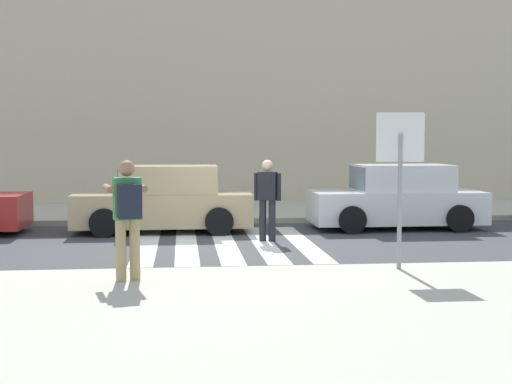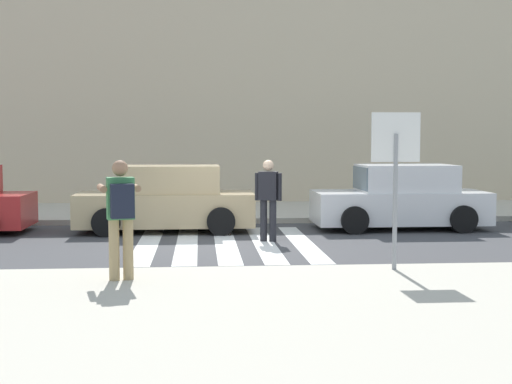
# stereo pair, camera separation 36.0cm
# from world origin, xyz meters

# --- Properties ---
(ground_plane) EXTENTS (120.00, 120.00, 0.00)m
(ground_plane) POSITION_xyz_m (0.00, 0.00, 0.00)
(ground_plane) COLOR #424244
(sidewalk_near) EXTENTS (60.00, 6.00, 0.14)m
(sidewalk_near) POSITION_xyz_m (0.00, -6.20, 0.07)
(sidewalk_near) COLOR beige
(sidewalk_near) RESTS_ON ground
(sidewalk_far) EXTENTS (60.00, 4.80, 0.14)m
(sidewalk_far) POSITION_xyz_m (0.00, 6.00, 0.07)
(sidewalk_far) COLOR beige
(sidewalk_far) RESTS_ON ground
(building_facade_far) EXTENTS (56.00, 4.00, 7.57)m
(building_facade_far) POSITION_xyz_m (0.00, 10.40, 3.79)
(building_facade_far) COLOR beige
(building_facade_far) RESTS_ON ground
(crosswalk_stripe_0) EXTENTS (0.44, 5.20, 0.01)m
(crosswalk_stripe_0) POSITION_xyz_m (-1.60, 0.20, 0.00)
(crosswalk_stripe_0) COLOR silver
(crosswalk_stripe_0) RESTS_ON ground
(crosswalk_stripe_1) EXTENTS (0.44, 5.20, 0.01)m
(crosswalk_stripe_1) POSITION_xyz_m (-0.80, 0.20, 0.00)
(crosswalk_stripe_1) COLOR silver
(crosswalk_stripe_1) RESTS_ON ground
(crosswalk_stripe_2) EXTENTS (0.44, 5.20, 0.01)m
(crosswalk_stripe_2) POSITION_xyz_m (0.00, 0.20, 0.00)
(crosswalk_stripe_2) COLOR silver
(crosswalk_stripe_2) RESTS_ON ground
(crosswalk_stripe_3) EXTENTS (0.44, 5.20, 0.01)m
(crosswalk_stripe_3) POSITION_xyz_m (0.80, 0.20, 0.00)
(crosswalk_stripe_3) COLOR silver
(crosswalk_stripe_3) RESTS_ON ground
(crosswalk_stripe_4) EXTENTS (0.44, 5.20, 0.01)m
(crosswalk_stripe_4) POSITION_xyz_m (1.60, 0.20, 0.00)
(crosswalk_stripe_4) COLOR silver
(crosswalk_stripe_4) RESTS_ON ground
(stop_sign) EXTENTS (0.76, 0.08, 2.43)m
(stop_sign) POSITION_xyz_m (2.48, -3.66, 1.91)
(stop_sign) COLOR gray
(stop_sign) RESTS_ON sidewalk_near
(photographer_with_backpack) EXTENTS (0.69, 0.92, 1.72)m
(photographer_with_backpack) POSITION_xyz_m (-1.65, -4.19, 1.17)
(photographer_with_backpack) COLOR tan
(photographer_with_backpack) RESTS_ON sidewalk_near
(pedestrian_crossing) EXTENTS (0.55, 0.35, 1.72)m
(pedestrian_crossing) POSITION_xyz_m (0.91, 0.46, 0.97)
(pedestrian_crossing) COLOR #232328
(pedestrian_crossing) RESTS_ON ground
(parked_car_tan) EXTENTS (4.10, 1.92, 1.55)m
(parked_car_tan) POSITION_xyz_m (-1.29, 2.30, 0.73)
(parked_car_tan) COLOR tan
(parked_car_tan) RESTS_ON ground
(parked_car_white) EXTENTS (4.10, 1.92, 1.55)m
(parked_car_white) POSITION_xyz_m (4.30, 2.30, 0.73)
(parked_car_white) COLOR white
(parked_car_white) RESTS_ON ground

